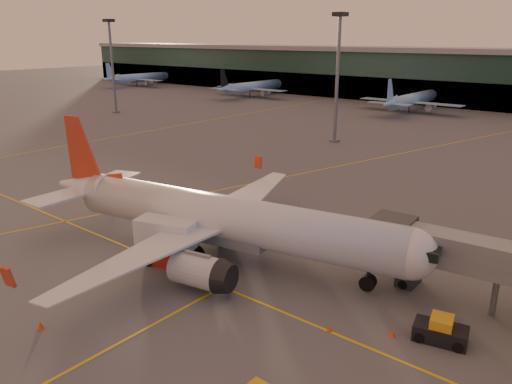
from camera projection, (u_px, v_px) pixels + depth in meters
The scene contains 13 objects.
ground at pixel (141, 291), 43.39m from camera, with size 600.00×600.00×0.00m, color #4C4F54.
taxi_markings at pixel (333, 173), 80.64m from camera, with size 100.12×173.00×0.01m.
mast_west_far at pixel (112, 60), 139.13m from camera, with size 2.40×2.40×25.60m.
mast_west_near at pixel (338, 69), 99.73m from camera, with size 2.40×2.40×25.60m.
distant_aircraft_row at pixel (425, 113), 143.15m from camera, with size 290.00×34.00×13.00m.
main_airplane at pixel (217, 218), 48.72m from camera, with size 42.26×38.37×12.83m.
catering_truck at pixel (167, 239), 47.84m from camera, with size 6.33×4.23×4.53m.
pushback_tug at pixel (441, 331), 36.05m from camera, with size 4.08×2.76×1.93m.
cone_nose at pixel (393, 333), 36.74m from camera, with size 0.41×0.41×0.53m.
cone_tail at pixel (114, 211), 62.14m from camera, with size 0.48×0.48×0.61m.
cone_wing_right at pixel (40, 325), 37.70m from camera, with size 0.48×0.48×0.61m.
cone_wing_left at pixel (298, 207), 63.73m from camera, with size 0.44×0.44×0.56m.
cone_fwd at pixel (330, 329), 37.36m from camera, with size 0.39×0.39×0.50m.
Camera 1 is at (32.36, -23.67, 21.21)m, focal length 35.00 mm.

